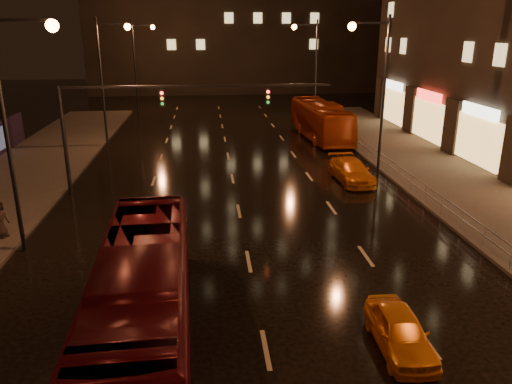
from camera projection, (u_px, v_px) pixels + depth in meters
ground at (234, 188)px, 30.14m from camera, size 140.00×140.00×0.00m
sidewalk_right at (491, 207)px, 26.68m from camera, size 7.00×70.00×0.15m
traffic_signal at (144, 111)px, 28.17m from camera, size 15.31×0.32×6.20m
railing_right at (411, 178)px, 28.94m from camera, size 0.05×56.00×1.00m
bus_red at (143, 297)px, 14.87m from camera, size 3.10×11.51×3.18m
bus_curb at (320, 120)px, 43.24m from camera, size 3.33×11.55×3.18m
taxi_near at (400, 331)px, 14.89m from camera, size 1.51×3.57×1.21m
taxi_far at (351, 171)px, 31.25m from camera, size 2.19×4.83×1.37m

